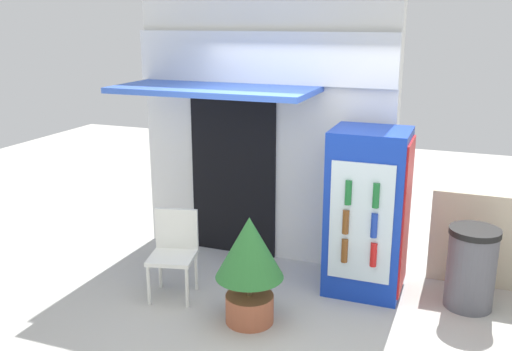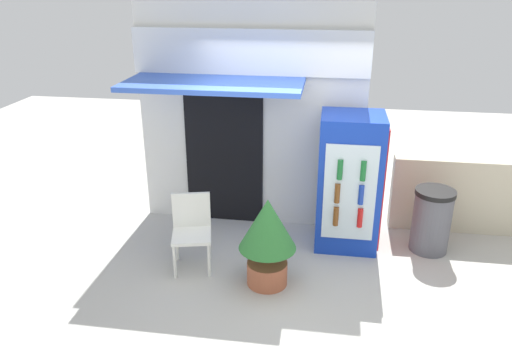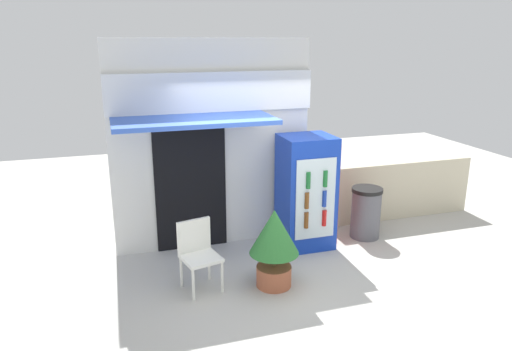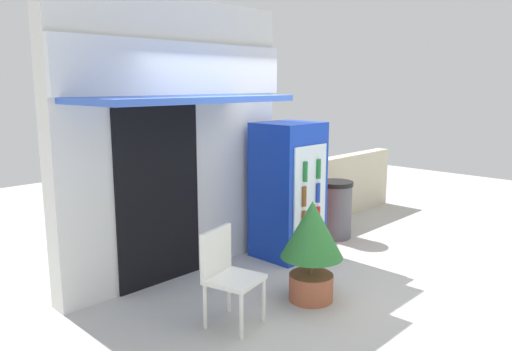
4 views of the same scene
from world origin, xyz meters
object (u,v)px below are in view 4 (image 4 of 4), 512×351
trash_bin (335,209)px  potted_plant_near_shop (312,240)px  drink_cooler (289,190)px  plastic_chair (227,270)px

trash_bin → potted_plant_near_shop: bearing=-151.6°
potted_plant_near_shop → trash_bin: bearing=28.4°
drink_cooler → potted_plant_near_shop: drink_cooler is taller
drink_cooler → plastic_chair: (-1.81, -0.78, -0.35)m
drink_cooler → trash_bin: bearing=-0.6°
plastic_chair → potted_plant_near_shop: bearing=-15.9°
potted_plant_near_shop → plastic_chair: bearing=164.1°
potted_plant_near_shop → trash_bin: (1.91, 1.03, -0.22)m
drink_cooler → trash_bin: drink_cooler is taller
drink_cooler → plastic_chair: bearing=-156.6°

